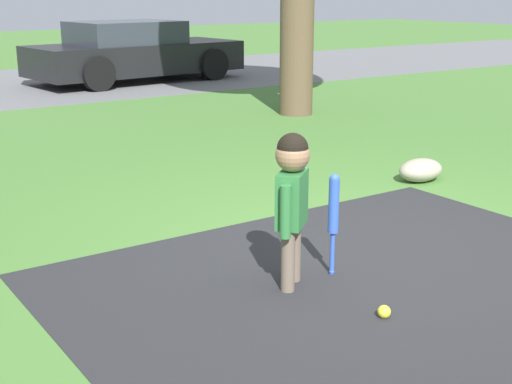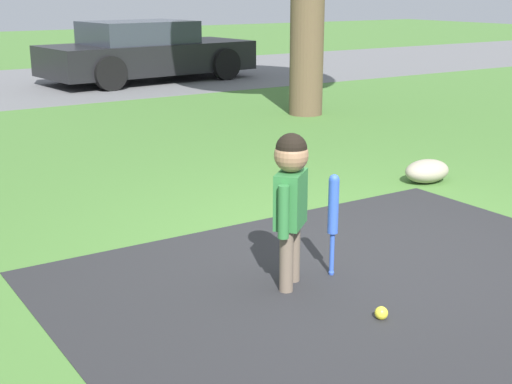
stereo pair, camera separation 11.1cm
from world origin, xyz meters
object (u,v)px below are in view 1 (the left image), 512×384
object	(u,v)px
child	(292,189)
parked_car	(134,53)
sports_ball	(384,312)
baseball_bat	(334,210)

from	to	relation	value
child	parked_car	world-z (taller)	parked_car
child	sports_ball	xyz separation A→B (m)	(0.17, -0.68, -0.62)
sports_ball	baseball_bat	bearing A→B (deg)	75.58
baseball_bat	sports_ball	bearing A→B (deg)	-104.42
child	sports_ball	distance (m)	0.94
child	baseball_bat	distance (m)	0.40
baseball_bat	sports_ball	distance (m)	0.82
child	sports_ball	world-z (taller)	child
child	parked_car	distance (m)	10.96
baseball_bat	sports_ball	size ratio (longest dim) A/B	8.90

